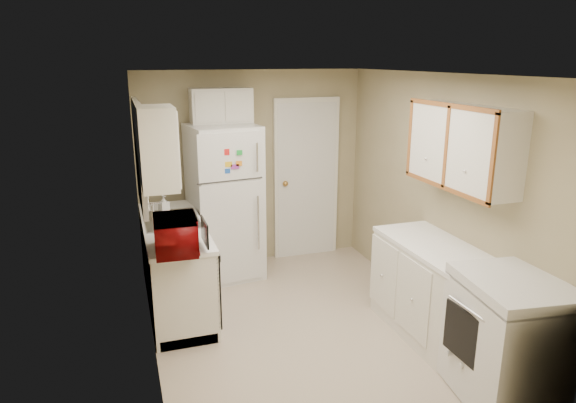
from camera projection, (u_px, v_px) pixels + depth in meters
name	position (u px, v px, depth m)	size (l,w,h in m)	color
floor	(304.00, 329.00, 4.97)	(3.80, 3.80, 0.00)	beige
ceiling	(307.00, 74.00, 4.32)	(3.80, 3.80, 0.00)	white
wall_left	(146.00, 226.00, 4.22)	(3.80, 3.80, 0.00)	tan
wall_right	(438.00, 198.00, 5.07)	(3.80, 3.80, 0.00)	tan
wall_back	(253.00, 169.00, 6.38)	(2.80, 2.80, 0.00)	tan
wall_front	(421.00, 302.00, 2.91)	(2.80, 2.80, 0.00)	tan
left_counter	(176.00, 265.00, 5.34)	(0.60, 1.80, 0.90)	silver
dishwasher	(214.00, 281.00, 4.87)	(0.03, 0.58, 0.72)	black
sink	(172.00, 224.00, 5.36)	(0.54, 0.74, 0.16)	gray
microwave	(176.00, 235.00, 4.45)	(0.30, 0.54, 0.36)	maroon
soap_bottle	(164.00, 205.00, 5.53)	(0.09, 0.10, 0.21)	white
window_blinds	(141.00, 155.00, 5.08)	(0.10, 0.98, 1.08)	silver
upper_cabinet_left	(157.00, 148.00, 4.30)	(0.30, 0.45, 0.70)	silver
refrigerator	(225.00, 202.00, 6.00)	(0.74, 0.72, 1.81)	silver
cabinet_over_fridge	(221.00, 106.00, 5.91)	(0.70, 0.30, 0.40)	silver
interior_door	(306.00, 179.00, 6.61)	(0.86, 0.06, 2.08)	silver
right_counter	(455.00, 307.00, 4.45)	(0.60, 2.00, 0.90)	silver
stove	(508.00, 340.00, 3.83)	(0.67, 0.82, 1.00)	silver
upper_cabinet_right	(463.00, 146.00, 4.40)	(0.30, 1.20, 0.70)	silver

